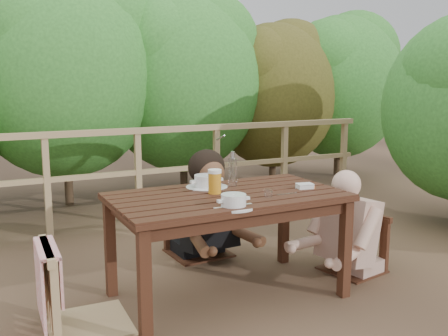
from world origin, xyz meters
name	(u,v)px	position (x,y,z in m)	size (l,w,h in m)	color
ground	(227,295)	(0.00, 0.00, 0.00)	(60.00, 60.00, 0.00)	brown
table	(227,246)	(0.00, 0.00, 0.36)	(1.55, 0.87, 0.72)	#32190F
chair_left	(85,246)	(-0.96, 0.00, 0.51)	(0.51, 0.51, 1.02)	#A3865B
chair_far	(198,199)	(0.17, 0.88, 0.49)	(0.49, 0.49, 0.98)	#32190F
chair_right	(354,219)	(1.09, -0.03, 0.42)	(0.42, 0.42, 0.84)	#32190F
woman	(197,173)	(0.17, 0.90, 0.71)	(0.57, 0.70, 1.42)	black
diner_right	(358,187)	(1.12, -0.03, 0.68)	(0.54, 0.67, 1.35)	tan
railing	(138,177)	(0.00, 2.00, 0.51)	(5.60, 0.10, 1.01)	#A3865B
hedge_row	(137,46)	(0.40, 3.20, 1.90)	(6.60, 1.60, 3.80)	#2F6C26
soup_near	(234,201)	(-0.12, -0.32, 0.76)	(0.26, 0.26, 0.09)	silver
soup_far	(207,182)	(-0.03, 0.26, 0.77)	(0.30, 0.30, 0.10)	white
beer_glass	(215,182)	(-0.07, 0.05, 0.81)	(0.09, 0.09, 0.18)	orange
bottle	(233,170)	(0.15, 0.20, 0.85)	(0.06, 0.06, 0.27)	white
tumbler	(268,194)	(0.19, -0.22, 0.75)	(0.06, 0.06, 0.07)	white
butter_tub	(305,187)	(0.56, -0.10, 0.74)	(0.12, 0.08, 0.05)	white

